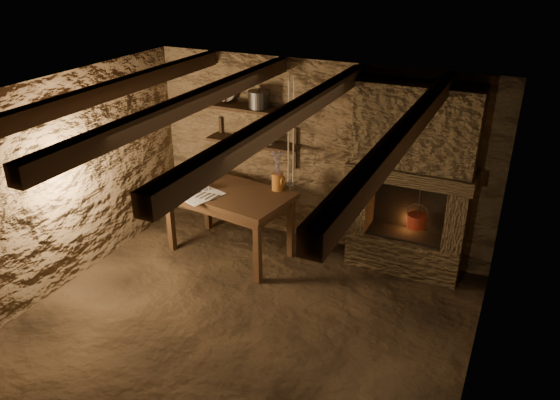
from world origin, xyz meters
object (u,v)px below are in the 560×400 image
at_px(iron_stockpot, 259,100).
at_px(red_pot, 417,220).
at_px(stoneware_jug, 278,174).
at_px(wooden_bowl, 195,178).
at_px(work_table, 230,220).

bearing_deg(iron_stockpot, red_pot, -3.24).
height_order(stoneware_jug, iron_stockpot, iron_stockpot).
bearing_deg(stoneware_jug, wooden_bowl, 179.16).
relative_size(wooden_bowl, red_pot, 0.57).
relative_size(stoneware_jug, iron_stockpot, 1.91).
xyz_separation_m(work_table, iron_stockpot, (0.10, 0.66, 1.40)).
height_order(stoneware_jug, red_pot, stoneware_jug).
distance_m(work_table, red_pot, 2.30).
distance_m(stoneware_jug, red_pot, 1.75).
relative_size(stoneware_jug, red_pot, 0.94).
bearing_deg(red_pot, iron_stockpot, 176.76).
bearing_deg(wooden_bowl, red_pot, 9.03).
height_order(wooden_bowl, red_pot, red_pot).
bearing_deg(work_table, red_pot, 21.90).
bearing_deg(iron_stockpot, work_table, -98.66).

